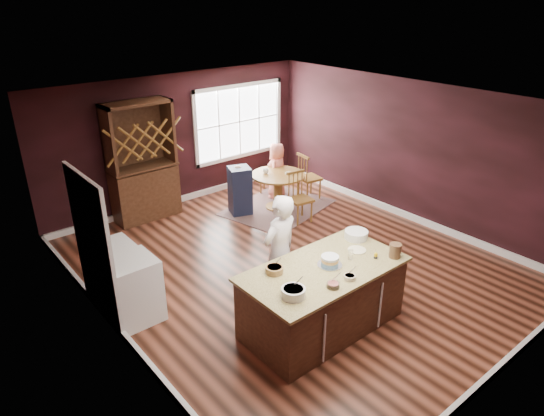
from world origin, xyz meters
The scene contains 28 objects.
room_shell centered at (0.00, 0.00, 1.35)m, with size 7.00×7.00×7.00m.
window centered at (1.50, 3.47, 1.50)m, with size 2.36×0.10×1.66m, color white, non-canonical shape.
doorway centered at (-2.97, 0.60, 1.02)m, with size 0.08×1.26×2.13m, color white, non-canonical shape.
kitchen_island centered at (-0.78, -1.49, 0.44)m, with size 2.19×1.15×0.92m.
dining_table centered at (1.31, 1.89, 0.53)m, with size 1.11×1.11×0.75m.
baker centered at (-0.88, -0.72, 0.85)m, with size 0.62×0.41×1.70m, color silver.
layer_cake centered at (-0.68, -1.49, 0.99)m, with size 0.33×0.33×0.13m, color white, non-canonical shape.
bowl_blue centered at (-1.52, -1.71, 0.98)m, with size 0.29×0.29×0.11m, color white.
bowl_yellow centered at (-1.35, -1.17, 0.96)m, with size 0.23×0.23×0.09m, color #A58A41.
bowl_pink centered at (-1.02, -1.87, 0.95)m, with size 0.16×0.16×0.06m, color silver.
bowl_olive centered at (-0.73, -1.88, 0.95)m, with size 0.15×0.15×0.05m, color white.
drinking_glass centered at (-0.36, -1.55, 0.99)m, with size 0.07×0.07×0.14m, color silver.
dinner_plate centered at (-0.12, -1.46, 0.93)m, with size 0.25×0.25×0.02m, color #FFE4A8.
white_tub centered at (0.15, -1.21, 0.98)m, with size 0.33×0.33×0.11m, color silver.
stoneware_crock centered at (0.14, -1.89, 1.02)m, with size 0.16×0.16×0.19m, color brown.
toy_figurine centered at (-0.09, -1.76, 0.96)m, with size 0.05×0.05×0.09m, color #E6B90C, non-canonical shape.
rug centered at (1.31, 1.89, 0.01)m, with size 2.11×1.63×0.01m, color brown.
chair_east centered at (2.16, 1.84, 0.52)m, with size 0.44×0.42×1.04m, color brown, non-canonical shape.
chair_south centered at (1.23, 1.12, 0.50)m, with size 0.42×0.40×1.01m, color brown, non-canonical shape.
chair_north centered at (1.73, 2.68, 0.50)m, with size 0.42×0.40×1.01m, color brown, non-canonical shape.
seated_woman centered at (1.66, 2.35, 0.61)m, with size 0.60×0.39×1.23m, color #F4806C.
high_chair centered at (0.55, 2.18, 0.51)m, with size 0.41×0.41×1.02m, color black, non-canonical shape.
toddler centered at (0.56, 2.24, 0.81)m, with size 0.18×0.14×0.26m, color #8CA5BF, non-canonical shape.
table_plate centered at (1.51, 1.76, 0.76)m, with size 0.20×0.20×0.02m, color beige.
table_cup centered at (1.13, 2.08, 0.80)m, with size 0.12×0.12×0.10m, color white.
hutch centered at (-1.00, 3.22, 1.16)m, with size 1.27×0.53×2.33m, color #321E11.
washer centered at (-2.64, 0.28, 0.46)m, with size 0.64×0.62×0.93m, color white.
dryer centered at (-2.64, 0.92, 0.44)m, with size 0.61×0.59×0.88m, color silver.
Camera 1 is at (-4.72, -5.19, 4.19)m, focal length 32.00 mm.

